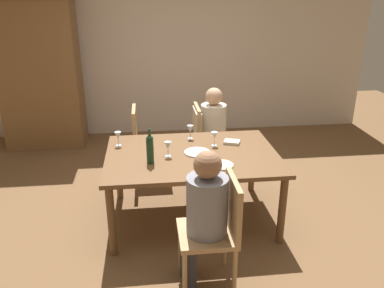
{
  "coord_description": "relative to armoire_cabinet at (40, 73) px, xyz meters",
  "views": [
    {
      "loc": [
        -0.41,
        -3.5,
        2.22
      ],
      "look_at": [
        0.0,
        0.0,
        0.83
      ],
      "focal_mm": 36.61,
      "sensor_mm": 36.0,
      "label": 1
    }
  ],
  "objects": [
    {
      "name": "ground_plane",
      "position": [
        1.94,
        -2.34,
        -1.1
      ],
      "size": [
        10.0,
        10.0,
        0.0
      ],
      "primitive_type": "plane",
      "color": "brown"
    },
    {
      "name": "rear_room_partition",
      "position": [
        1.94,
        0.45,
        0.25
      ],
      "size": [
        6.4,
        0.12,
        2.7
      ],
      "primitive_type": "cube",
      "color": "beige",
      "rests_on": "ground_plane"
    },
    {
      "name": "armoire_cabinet",
      "position": [
        0.0,
        0.0,
        0.0
      ],
      "size": [
        1.18,
        0.62,
        2.18
      ],
      "color": "brown",
      "rests_on": "ground_plane"
    },
    {
      "name": "dining_table",
      "position": [
        1.94,
        -2.34,
        -0.44
      ],
      "size": [
        1.68,
        1.19,
        0.73
      ],
      "color": "brown",
      "rests_on": "ground_plane"
    },
    {
      "name": "chair_far_right",
      "position": [
        2.19,
        -1.37,
        -0.5
      ],
      "size": [
        0.46,
        0.44,
        0.92
      ],
      "rotation": [
        0.0,
        0.0,
        -1.57
      ],
      "color": "tan",
      "rests_on": "ground_plane"
    },
    {
      "name": "chair_near",
      "position": [
        2.03,
        -3.32,
        -0.56
      ],
      "size": [
        0.44,
        0.44,
        0.92
      ],
      "rotation": [
        0.0,
        0.0,
        1.57
      ],
      "color": "tan",
      "rests_on": "ground_plane"
    },
    {
      "name": "chair_far_left",
      "position": [
        1.47,
        -1.37,
        -0.56
      ],
      "size": [
        0.44,
        0.44,
        0.92
      ],
      "rotation": [
        0.0,
        0.0,
        -1.57
      ],
      "color": "tan",
      "rests_on": "ground_plane"
    },
    {
      "name": "person_woman_host",
      "position": [
        2.34,
        -1.37,
        -0.44
      ],
      "size": [
        0.36,
        0.31,
        1.14
      ],
      "rotation": [
        0.0,
        0.0,
        -1.57
      ],
      "color": "#33333D",
      "rests_on": "ground_plane"
    },
    {
      "name": "person_man_bearded",
      "position": [
        1.91,
        -3.32,
        -0.43
      ],
      "size": [
        0.36,
        0.32,
        1.15
      ],
      "rotation": [
        0.0,
        0.0,
        1.57
      ],
      "color": "#33333D",
      "rests_on": "ground_plane"
    },
    {
      "name": "wine_bottle_tall_green",
      "position": [
        1.53,
        -2.52,
        -0.22
      ],
      "size": [
        0.07,
        0.07,
        0.34
      ],
      "color": "#19381E",
      "rests_on": "dining_table"
    },
    {
      "name": "wine_glass_near_left",
      "position": [
        2.19,
        -2.16,
        -0.26
      ],
      "size": [
        0.07,
        0.07,
        0.15
      ],
      "color": "silver",
      "rests_on": "dining_table"
    },
    {
      "name": "wine_glass_centre",
      "position": [
        1.7,
        -2.38,
        -0.26
      ],
      "size": [
        0.07,
        0.07,
        0.15
      ],
      "color": "silver",
      "rests_on": "dining_table"
    },
    {
      "name": "wine_glass_near_right",
      "position": [
        1.21,
        -2.05,
        -0.26
      ],
      "size": [
        0.07,
        0.07,
        0.15
      ],
      "color": "silver",
      "rests_on": "dining_table"
    },
    {
      "name": "wine_glass_far",
      "position": [
        1.97,
        -1.93,
        -0.26
      ],
      "size": [
        0.07,
        0.07,
        0.15
      ],
      "color": "silver",
      "rests_on": "dining_table"
    },
    {
      "name": "dinner_plate_host",
      "position": [
        1.99,
        -2.34,
        -0.36
      ],
      "size": [
        0.26,
        0.26,
        0.01
      ],
      "primitive_type": "cylinder",
      "color": "white",
      "rests_on": "dining_table"
    },
    {
      "name": "dinner_plate_guest_left",
      "position": [
        2.17,
        -2.66,
        -0.36
      ],
      "size": [
        0.23,
        0.23,
        0.01
      ],
      "primitive_type": "cylinder",
      "color": "silver",
      "rests_on": "dining_table"
    },
    {
      "name": "folded_napkin",
      "position": [
        2.38,
        -2.12,
        -0.36
      ],
      "size": [
        0.19,
        0.17,
        0.03
      ],
      "primitive_type": "cube",
      "rotation": [
        0.0,
        0.0,
        -0.36
      ],
      "color": "beige",
      "rests_on": "dining_table"
    }
  ]
}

